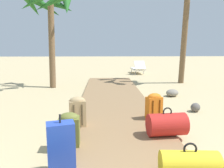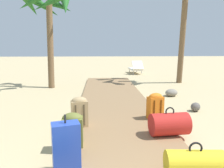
{
  "view_description": "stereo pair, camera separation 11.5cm",
  "coord_description": "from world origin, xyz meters",
  "px_view_note": "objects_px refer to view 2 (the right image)",
  "views": [
    {
      "loc": [
        -0.3,
        -0.76,
        1.62
      ],
      "look_at": [
        -0.06,
        5.51,
        0.55
      ],
      "focal_mm": 35.86,
      "sensor_mm": 36.0,
      "label": 1
    },
    {
      "loc": [
        -0.42,
        -0.75,
        1.62
      ],
      "look_at": [
        -0.06,
        5.51,
        0.55
      ],
      "focal_mm": 35.86,
      "sensor_mm": 36.0,
      "label": 2
    }
  ],
  "objects_px": {
    "palm_tree_far_left": "(48,11)",
    "duffel_bag_red": "(169,124)",
    "backpack_olive": "(73,128)",
    "backpack_orange": "(155,105)",
    "backpack_tan": "(79,111)",
    "suitcase_blue": "(66,146)",
    "duffel_bag_yellow": "(195,164)",
    "lounge_chair": "(136,68)"
  },
  "relations": [
    {
      "from": "backpack_tan",
      "to": "backpack_olive",
      "type": "xyz_separation_m",
      "value": [
        -0.03,
        -0.86,
        -0.03
      ]
    },
    {
      "from": "suitcase_blue",
      "to": "backpack_orange",
      "type": "height_order",
      "value": "suitcase_blue"
    },
    {
      "from": "backpack_orange",
      "to": "lounge_chair",
      "type": "height_order",
      "value": "lounge_chair"
    },
    {
      "from": "palm_tree_far_left",
      "to": "duffel_bag_red",
      "type": "bearing_deg",
      "value": -59.0
    },
    {
      "from": "backpack_olive",
      "to": "backpack_orange",
      "type": "bearing_deg",
      "value": 37.66
    },
    {
      "from": "suitcase_blue",
      "to": "duffel_bag_red",
      "type": "distance_m",
      "value": 1.92
    },
    {
      "from": "backpack_orange",
      "to": "backpack_olive",
      "type": "distance_m",
      "value": 2.04
    },
    {
      "from": "duffel_bag_red",
      "to": "palm_tree_far_left",
      "type": "xyz_separation_m",
      "value": [
        -3.11,
        5.18,
        2.65
      ]
    },
    {
      "from": "backpack_olive",
      "to": "duffel_bag_yellow",
      "type": "distance_m",
      "value": 1.81
    },
    {
      "from": "suitcase_blue",
      "to": "backpack_olive",
      "type": "bearing_deg",
      "value": 89.8
    },
    {
      "from": "suitcase_blue",
      "to": "backpack_orange",
      "type": "xyz_separation_m",
      "value": [
        1.62,
        1.92,
        -0.01
      ]
    },
    {
      "from": "backpack_orange",
      "to": "palm_tree_far_left",
      "type": "distance_m",
      "value": 5.85
    },
    {
      "from": "backpack_olive",
      "to": "duffel_bag_yellow",
      "type": "xyz_separation_m",
      "value": [
        1.54,
        -0.93,
        -0.11
      ]
    },
    {
      "from": "suitcase_blue",
      "to": "backpack_orange",
      "type": "bearing_deg",
      "value": 49.86
    },
    {
      "from": "backpack_orange",
      "to": "duffel_bag_yellow",
      "type": "height_order",
      "value": "backpack_orange"
    },
    {
      "from": "duffel_bag_yellow",
      "to": "lounge_chair",
      "type": "height_order",
      "value": "lounge_chair"
    },
    {
      "from": "backpack_olive",
      "to": "palm_tree_far_left",
      "type": "relative_size",
      "value": 0.15
    },
    {
      "from": "backpack_olive",
      "to": "palm_tree_far_left",
      "type": "bearing_deg",
      "value": 105.03
    },
    {
      "from": "backpack_tan",
      "to": "backpack_olive",
      "type": "bearing_deg",
      "value": -92.21
    },
    {
      "from": "backpack_orange",
      "to": "backpack_olive",
      "type": "xyz_separation_m",
      "value": [
        -1.61,
        -1.25,
        -0.01
      ]
    },
    {
      "from": "backpack_tan",
      "to": "duffel_bag_yellow",
      "type": "height_order",
      "value": "backpack_tan"
    },
    {
      "from": "backpack_orange",
      "to": "duffel_bag_red",
      "type": "relative_size",
      "value": 0.8
    },
    {
      "from": "backpack_orange",
      "to": "lounge_chair",
      "type": "distance_m",
      "value": 8.53
    },
    {
      "from": "suitcase_blue",
      "to": "duffel_bag_yellow",
      "type": "height_order",
      "value": "suitcase_blue"
    },
    {
      "from": "suitcase_blue",
      "to": "palm_tree_far_left",
      "type": "bearing_deg",
      "value": 103.44
    },
    {
      "from": "backpack_orange",
      "to": "backpack_olive",
      "type": "relative_size",
      "value": 1.05
    },
    {
      "from": "duffel_bag_yellow",
      "to": "palm_tree_far_left",
      "type": "xyz_separation_m",
      "value": [
        -3.02,
        6.44,
        2.68
      ]
    },
    {
      "from": "suitcase_blue",
      "to": "lounge_chair",
      "type": "relative_size",
      "value": 0.45
    },
    {
      "from": "duffel_bag_red",
      "to": "palm_tree_far_left",
      "type": "relative_size",
      "value": 0.19
    },
    {
      "from": "backpack_orange",
      "to": "suitcase_blue",
      "type": "bearing_deg",
      "value": -130.14
    },
    {
      "from": "backpack_tan",
      "to": "backpack_olive",
      "type": "height_order",
      "value": "backpack_tan"
    },
    {
      "from": "suitcase_blue",
      "to": "lounge_chair",
      "type": "height_order",
      "value": "suitcase_blue"
    },
    {
      "from": "backpack_olive",
      "to": "duffel_bag_red",
      "type": "xyz_separation_m",
      "value": [
        1.63,
        0.33,
        -0.08
      ]
    },
    {
      "from": "duffel_bag_red",
      "to": "duffel_bag_yellow",
      "type": "distance_m",
      "value": 1.27
    },
    {
      "from": "duffel_bag_red",
      "to": "backpack_tan",
      "type": "bearing_deg",
      "value": 161.78
    },
    {
      "from": "backpack_orange",
      "to": "duffel_bag_red",
      "type": "height_order",
      "value": "backpack_orange"
    },
    {
      "from": "backpack_orange",
      "to": "palm_tree_far_left",
      "type": "relative_size",
      "value": 0.15
    },
    {
      "from": "backpack_tan",
      "to": "backpack_orange",
      "type": "distance_m",
      "value": 1.63
    },
    {
      "from": "palm_tree_far_left",
      "to": "backpack_olive",
      "type": "bearing_deg",
      "value": -74.97
    },
    {
      "from": "backpack_orange",
      "to": "duffel_bag_yellow",
      "type": "bearing_deg",
      "value": -91.9
    },
    {
      "from": "backpack_orange",
      "to": "backpack_tan",
      "type": "bearing_deg",
      "value": -166.13
    },
    {
      "from": "backpack_orange",
      "to": "palm_tree_far_left",
      "type": "bearing_deg",
      "value": 125.98
    }
  ]
}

